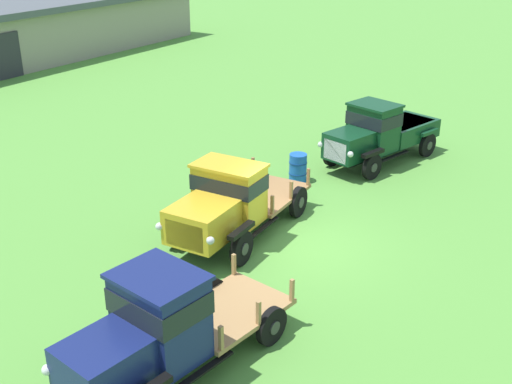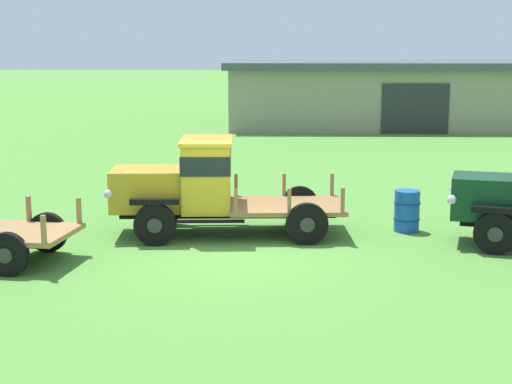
{
  "view_description": "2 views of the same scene",
  "coord_description": "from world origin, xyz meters",
  "px_view_note": "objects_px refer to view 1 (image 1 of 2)",
  "views": [
    {
      "loc": [
        -13.46,
        -7.19,
        8.19
      ],
      "look_at": [
        0.45,
        1.62,
        1.0
      ],
      "focal_mm": 45.0,
      "sensor_mm": 36.0,
      "label": 1
    },
    {
      "loc": [
        0.89,
        -15.46,
        4.21
      ],
      "look_at": [
        0.45,
        1.62,
        1.0
      ],
      "focal_mm": 55.0,
      "sensor_mm": 36.0,
      "label": 2
    }
  ],
  "objects_px": {
    "farm_shed": "(2,31)",
    "oil_drum_beside_row": "(298,168)",
    "vintage_truck_second_in_line": "(226,203)",
    "vintage_truck_foreground_near": "(155,329)",
    "vintage_truck_midrow_center": "(379,132)"
  },
  "relations": [
    {
      "from": "farm_shed",
      "to": "vintage_truck_foreground_near",
      "type": "height_order",
      "value": "farm_shed"
    },
    {
      "from": "farm_shed",
      "to": "vintage_truck_foreground_near",
      "type": "bearing_deg",
      "value": -123.07
    },
    {
      "from": "vintage_truck_foreground_near",
      "to": "vintage_truck_midrow_center",
      "type": "xyz_separation_m",
      "value": [
        13.19,
        1.04,
        -0.08
      ]
    },
    {
      "from": "vintage_truck_midrow_center",
      "to": "oil_drum_beside_row",
      "type": "xyz_separation_m",
      "value": [
        -3.08,
        1.54,
        -0.64
      ]
    },
    {
      "from": "farm_shed",
      "to": "vintage_truck_second_in_line",
      "type": "relative_size",
      "value": 4.92
    },
    {
      "from": "vintage_truck_foreground_near",
      "to": "vintage_truck_midrow_center",
      "type": "height_order",
      "value": "vintage_truck_foreground_near"
    },
    {
      "from": "vintage_truck_midrow_center",
      "to": "oil_drum_beside_row",
      "type": "height_order",
      "value": "vintage_truck_midrow_center"
    },
    {
      "from": "vintage_truck_second_in_line",
      "to": "vintage_truck_foreground_near",
      "type": "bearing_deg",
      "value": -158.1
    },
    {
      "from": "farm_shed",
      "to": "oil_drum_beside_row",
      "type": "distance_m",
      "value": 25.57
    },
    {
      "from": "vintage_truck_foreground_near",
      "to": "oil_drum_beside_row",
      "type": "bearing_deg",
      "value": 14.32
    },
    {
      "from": "vintage_truck_midrow_center",
      "to": "farm_shed",
      "type": "bearing_deg",
      "value": 80.39
    },
    {
      "from": "vintage_truck_second_in_line",
      "to": "oil_drum_beside_row",
      "type": "relative_size",
      "value": 5.6
    },
    {
      "from": "farm_shed",
      "to": "oil_drum_beside_row",
      "type": "xyz_separation_m",
      "value": [
        -7.47,
        -24.42,
        -1.22
      ]
    },
    {
      "from": "farm_shed",
      "to": "oil_drum_beside_row",
      "type": "bearing_deg",
      "value": -107.01
    },
    {
      "from": "farm_shed",
      "to": "vintage_truck_second_in_line",
      "type": "bearing_deg",
      "value": -116.14
    }
  ]
}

